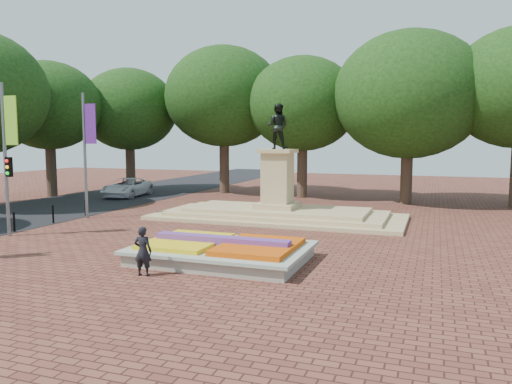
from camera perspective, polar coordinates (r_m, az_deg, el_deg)
ground at (r=20.78m, az=-4.23°, el=-6.36°), size 90.00×90.00×0.00m
asphalt_street at (r=33.42m, az=-24.65°, el=-2.14°), size 9.00×90.00×0.02m
flower_bed at (r=18.51m, az=-3.86°, el=-6.72°), size 6.30×4.30×0.91m
monument at (r=28.02m, az=2.46°, el=-1.27°), size 14.00×6.00×6.40m
tree_row_back at (r=37.06m, az=10.72°, el=9.40°), size 44.80×8.80×10.43m
banner_poles at (r=25.19m, az=-27.08°, el=4.06°), size 0.88×11.17×7.00m
van at (r=39.90m, az=-14.50°, el=0.51°), size 3.03×5.42×1.43m
pedestrian at (r=16.82m, az=-12.80°, el=-6.62°), size 0.65×0.47×1.64m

